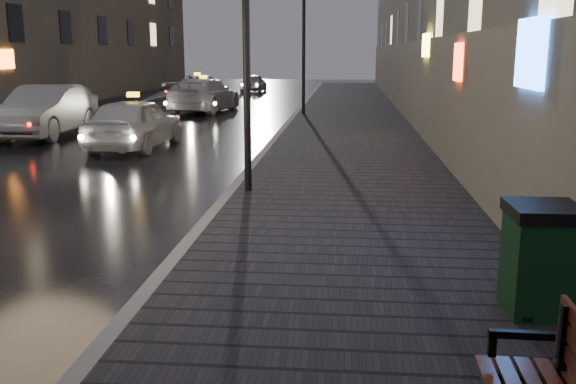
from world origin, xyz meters
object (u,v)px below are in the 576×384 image
car_left_mid (46,111)px  lamp_far (304,35)px  trash_bin (543,258)px  taxi_far (198,88)px  taxi_near (135,123)px  taxi_mid (204,95)px  car_far (253,83)px  lamp_near (246,15)px

car_left_mid → lamp_far: bearing=40.4°
trash_bin → car_left_mid: car_left_mid is taller
car_left_mid → trash_bin: bearing=-51.2°
car_left_mid → taxi_far: bearing=83.2°
trash_bin → taxi_near: 14.46m
taxi_near → taxi_mid: (-0.53, 11.73, 0.03)m
lamp_far → taxi_mid: 5.89m
lamp_far → car_far: lamp_far is taller
taxi_near → car_left_mid: 4.57m
taxi_near → car_far: taxi_near is taller
lamp_far → taxi_far: (-6.71, 8.62, -2.75)m
car_left_mid → taxi_mid: 9.87m
lamp_near → car_left_mid: 12.19m
taxi_far → car_far: taxi_far is taller
lamp_far → taxi_near: bearing=-113.8°
car_left_mid → taxi_far: car_left_mid is taller
trash_bin → taxi_near: size_ratio=0.26×
taxi_far → car_left_mid: bearing=-99.3°
taxi_near → taxi_far: 18.58m
lamp_near → car_far: 33.22m
lamp_far → trash_bin: lamp_far is taller
lamp_far → taxi_mid: size_ratio=0.97×
taxi_mid → taxi_far: bearing=-67.0°
lamp_near → car_far: size_ratio=1.41×
car_far → lamp_near: bearing=99.4°
taxi_mid → car_left_mid: bearing=77.8°
lamp_near → car_left_mid: lamp_near is taller
taxi_far → lamp_near: bearing=-78.7°
lamp_near → taxi_far: size_ratio=0.99×
lamp_near → trash_bin: (3.95, -5.66, -2.75)m
lamp_far → car_left_mid: 11.33m
taxi_near → taxi_far: size_ratio=0.83×
trash_bin → taxi_far: 32.11m
lamp_near → taxi_far: bearing=105.2°
lamp_far → taxi_near: lamp_far is taller
lamp_near → lamp_far: same height
lamp_near → taxi_near: bearing=124.9°
car_far → lamp_far: bearing=106.8°
lamp_far → car_left_mid: (-8.20, -7.37, -2.64)m
lamp_far → taxi_mid: lamp_far is taller
lamp_near → car_far: lamp_near is taller
taxi_mid → taxi_far: taxi_mid is taller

